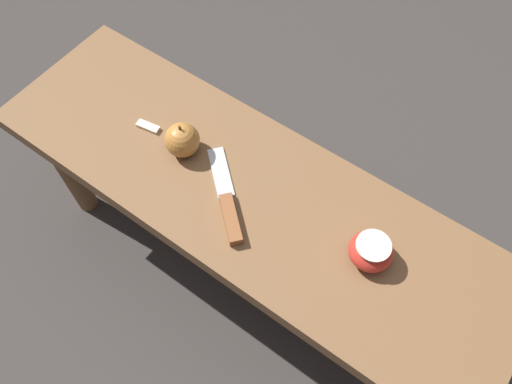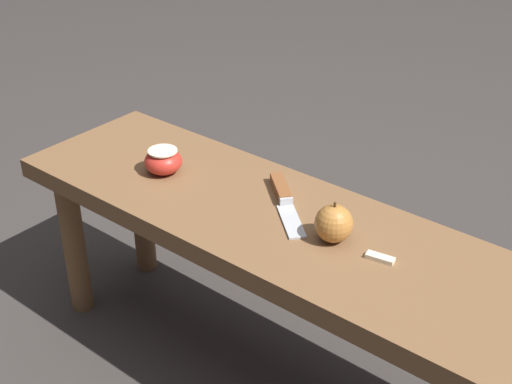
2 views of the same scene
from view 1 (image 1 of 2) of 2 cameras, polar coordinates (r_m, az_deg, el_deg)
name	(u,v)px [view 1 (image 1 of 2)]	position (r m, az deg, el deg)	size (l,w,h in m)	color
ground_plane	(249,268)	(1.31, -0.81, -8.63)	(8.00, 8.00, 0.00)	#383330
wooden_bench	(247,205)	(1.00, -1.05, -1.44)	(1.07, 0.33, 0.40)	brown
knife	(228,207)	(0.92, -3.24, -1.72)	(0.18, 0.16, 0.02)	#B7BABF
apple_whole	(184,139)	(0.97, -8.28, 6.05)	(0.07, 0.07, 0.08)	#B27233
apple_cut	(371,251)	(0.88, 13.02, -6.58)	(0.08, 0.08, 0.05)	red
apple_slice_near_knife	(150,125)	(1.04, -12.05, 7.49)	(0.05, 0.03, 0.01)	beige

